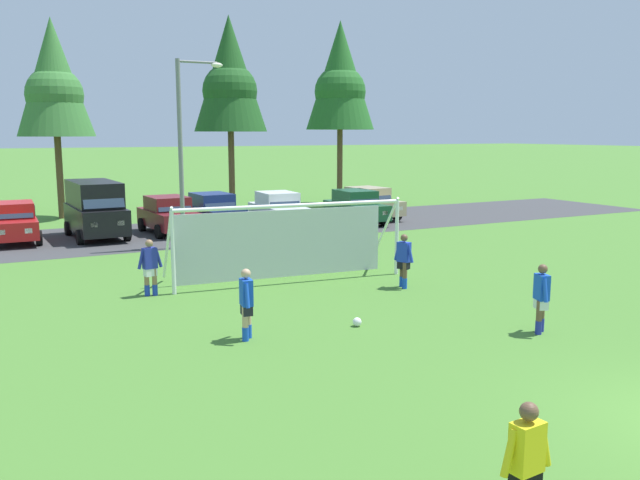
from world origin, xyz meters
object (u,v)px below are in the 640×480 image
soccer_goal (284,239)px  player_defender_far (404,261)px  soccer_ball (357,322)px  referee (526,470)px  parked_car_slot_far_right (369,203)px  parked_car_slot_left (95,208)px  street_lamp (185,152)px  parked_car_slot_right (356,207)px  parked_car_slot_far_left (13,222)px  parked_car_slot_center_right (278,209)px  parked_car_slot_center_left (169,215)px  parked_car_slot_center (213,211)px  player_midfield_center (246,304)px  player_winger_left (541,299)px  player_striker_near (150,268)px

soccer_goal → player_defender_far: 3.93m
soccer_ball → referee: 8.57m
soccer_ball → parked_car_slot_far_right: 20.28m
soccer_ball → parked_car_slot_left: bearing=100.9°
soccer_goal → parked_car_slot_left: soccer_goal is taller
player_defender_far → street_lamp: size_ratio=0.22×
parked_car_slot_left → parked_car_slot_right: bearing=-5.9°
soccer_goal → parked_car_slot_far_left: 13.87m
parked_car_slot_center_right → parked_car_slot_center_left: bearing=176.9°
soccer_goal → parked_car_slot_center: bearing=82.3°
player_midfield_center → parked_car_slot_far_right: bearing=50.8°
soccer_goal → parked_car_slot_center_left: bearing=93.7°
referee → parked_car_slot_center_right: bearing=72.1°
parked_car_slot_far_right → parked_car_slot_center_left: bearing=-179.6°
referee → player_midfield_center: same height
player_winger_left → parked_car_slot_far_right: size_ratio=0.38×
player_midfield_center → street_lamp: bearing=79.5°
player_midfield_center → parked_car_slot_center_left: parked_car_slot_center_left is taller
player_midfield_center → street_lamp: 13.05m
player_midfield_center → soccer_ball: bearing=-5.9°
player_winger_left → parked_car_slot_center: size_ratio=0.38×
parked_car_slot_far_right → player_striker_near: bearing=-141.4°
referee → parked_car_slot_center_left: (2.55, 25.12, 0.05)m
street_lamp → soccer_ball: bearing=-88.1°
soccer_goal → parked_car_slot_far_right: soccer_goal is taller
soccer_ball → parked_car_slot_far_left: parked_car_slot_far_left is taller
parked_car_slot_far_right → soccer_goal: bearing=-132.1°
referee → parked_car_slot_right: size_ratio=0.38×
player_defender_far → parked_car_slot_center_left: 14.55m
parked_car_slot_center → parked_car_slot_far_right: same height
parked_car_slot_left → parked_car_slot_far_left: bearing=174.7°
soccer_goal → street_lamp: street_lamp is taller
referee → street_lamp: (2.19, 20.89, 3.07)m
soccer_goal → parked_car_slot_center_right: bearing=66.8°
parked_car_slot_left → parked_car_slot_center_right: size_ratio=1.13×
parked_car_slot_far_left → parked_car_slot_center_right: bearing=-3.8°
referee → player_midfield_center: (-0.13, 8.42, 0.00)m
soccer_goal → parked_car_slot_far_right: 15.32m
soccer_goal → parked_car_slot_center: 12.00m
referee → soccer_ball: bearing=72.2°
soccer_ball → player_striker_near: bearing=124.4°
parked_car_slot_center_left → parked_car_slot_far_right: same height
soccer_goal → referee: size_ratio=4.61×
parked_car_slot_far_left → parked_car_slot_left: parked_car_slot_left is taller
player_winger_left → street_lamp: bearing=104.6°
parked_car_slot_far_right → street_lamp: size_ratio=0.58×
player_striker_near → player_winger_left: bearing=-47.3°
parked_car_slot_left → parked_car_slot_right: 12.78m
referee → parked_car_slot_far_left: (-4.01, 25.62, 0.05)m
referee → parked_car_slot_center_right: parked_car_slot_center_right is taller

